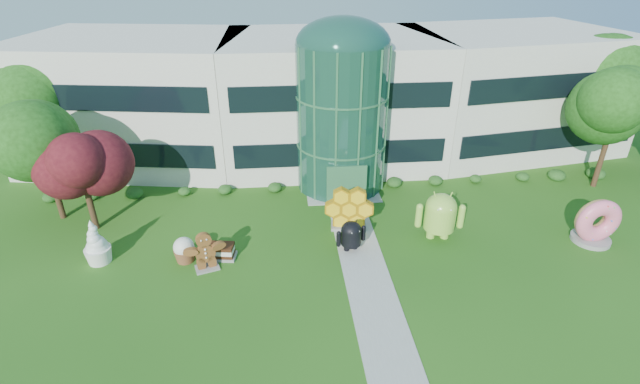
{
  "coord_description": "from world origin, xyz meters",
  "views": [
    {
      "loc": [
        -4.21,
        -17.48,
        15.1
      ],
      "look_at": [
        -2.0,
        6.0,
        2.6
      ],
      "focal_mm": 26.0,
      "sensor_mm": 36.0,
      "label": 1
    }
  ],
  "objects_px": {
    "android_green": "(440,213)",
    "donut": "(596,220)",
    "android_black": "(351,234)",
    "gingerbread": "(205,251)"
  },
  "relations": [
    {
      "from": "android_green",
      "to": "donut",
      "type": "relative_size",
      "value": 1.19
    },
    {
      "from": "donut",
      "to": "android_black",
      "type": "bearing_deg",
      "value": 176.46
    },
    {
      "from": "android_green",
      "to": "donut",
      "type": "xyz_separation_m",
      "value": [
        8.72,
        -1.22,
        -0.26
      ]
    },
    {
      "from": "android_green",
      "to": "donut",
      "type": "distance_m",
      "value": 8.81
    },
    {
      "from": "donut",
      "to": "android_green",
      "type": "bearing_deg",
      "value": 170.27
    },
    {
      "from": "donut",
      "to": "gingerbread",
      "type": "height_order",
      "value": "donut"
    },
    {
      "from": "android_green",
      "to": "donut",
      "type": "bearing_deg",
      "value": 0.09
    },
    {
      "from": "android_green",
      "to": "android_black",
      "type": "height_order",
      "value": "android_green"
    },
    {
      "from": "gingerbread",
      "to": "donut",
      "type": "bearing_deg",
      "value": -15.85
    },
    {
      "from": "android_green",
      "to": "android_black",
      "type": "bearing_deg",
      "value": -163.43
    }
  ]
}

